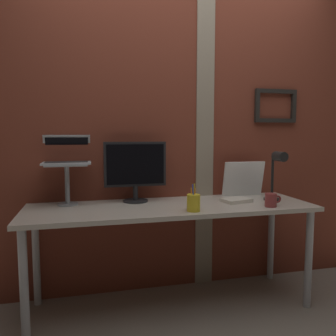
% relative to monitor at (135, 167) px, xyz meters
% --- Properties ---
extents(ground_plane, '(6.00, 6.00, 0.00)m').
position_rel_monitor_xyz_m(ground_plane, '(0.36, -0.27, -0.98)').
color(ground_plane, gray).
extents(brick_wall_back, '(3.52, 0.15, 2.64)m').
position_rel_monitor_xyz_m(brick_wall_back, '(0.36, 0.18, 0.34)').
color(brick_wall_back, brown).
rests_on(brick_wall_back, ground_plane).
extents(desk, '(1.97, 0.61, 0.72)m').
position_rel_monitor_xyz_m(desk, '(0.22, -0.18, -0.33)').
color(desk, beige).
rests_on(desk, ground_plane).
extents(monitor, '(0.45, 0.18, 0.44)m').
position_rel_monitor_xyz_m(monitor, '(0.00, 0.00, 0.00)').
color(monitor, black).
rests_on(monitor, desk).
extents(laptop_stand, '(0.28, 0.22, 0.29)m').
position_rel_monitor_xyz_m(laptop_stand, '(-0.47, 0.00, -0.06)').
color(laptop_stand, gray).
rests_on(laptop_stand, desk).
extents(laptop, '(0.33, 0.27, 0.20)m').
position_rel_monitor_xyz_m(laptop, '(-0.47, 0.07, 0.09)').
color(laptop, '#ADB2B7').
rests_on(laptop, laptop_stand).
extents(whiteboard_panel, '(0.34, 0.07, 0.28)m').
position_rel_monitor_xyz_m(whiteboard_panel, '(0.87, 0.03, -0.12)').
color(whiteboard_panel, white).
rests_on(whiteboard_panel, desk).
extents(desk_lamp, '(0.12, 0.20, 0.37)m').
position_rel_monitor_xyz_m(desk_lamp, '(1.00, -0.24, -0.03)').
color(desk_lamp, black).
rests_on(desk_lamp, desk).
extents(pen_cup, '(0.08, 0.08, 0.18)m').
position_rel_monitor_xyz_m(pen_cup, '(0.31, -0.39, -0.20)').
color(pen_cup, yellow).
rests_on(pen_cup, desk).
extents(coffee_mug, '(0.12, 0.08, 0.09)m').
position_rel_monitor_xyz_m(coffee_mug, '(0.87, -0.39, -0.21)').
color(coffee_mug, maroon).
rests_on(coffee_mug, desk).
extents(paper_clutter_stack, '(0.23, 0.18, 0.03)m').
position_rel_monitor_xyz_m(paper_clutter_stack, '(0.71, -0.18, -0.24)').
color(paper_clutter_stack, silver).
rests_on(paper_clutter_stack, desk).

